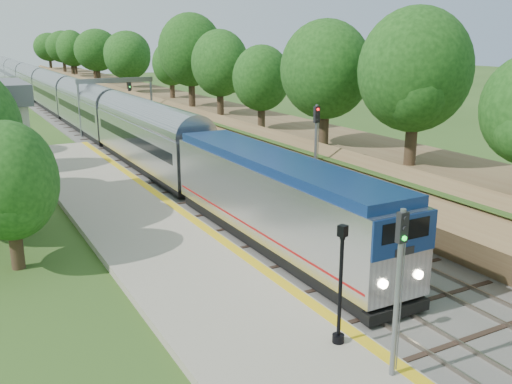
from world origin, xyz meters
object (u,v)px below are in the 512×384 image
lamppost_far (340,292)px  signal_farside (316,144)px  signal_gantry (115,91)px  signal_platform (399,276)px  train (55,96)px

lamppost_far → signal_farside: (9.40, 15.24, 1.74)m
signal_gantry → signal_platform: bearing=-96.1°
signal_gantry → signal_farside: size_ratio=1.31×
train → lamppost_far: train is taller
signal_farside → signal_platform: bearing=-117.3°
signal_gantry → signal_farside: 33.26m
signal_platform → signal_farside: size_ratio=0.85×
signal_gantry → signal_platform: signal_gantry is taller
signal_gantry → signal_farside: bearing=-83.6°
train → signal_farside: signal_farside is taller
lamppost_far → signal_platform: 2.80m
train → signal_platform: bearing=-92.2°
signal_gantry → train: 23.83m
lamppost_far → signal_farside: bearing=58.3°
signal_platform → signal_farside: 19.84m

